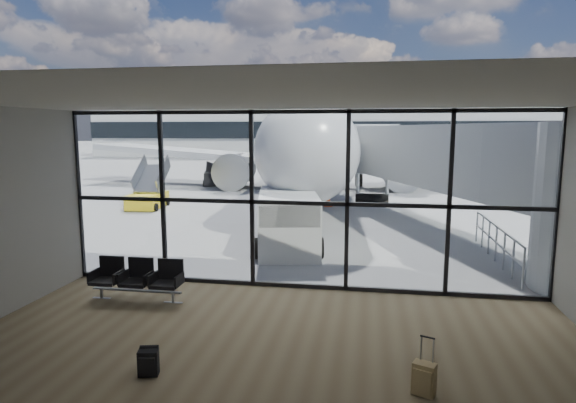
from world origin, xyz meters
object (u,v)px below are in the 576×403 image
(airliner, at_px, (318,142))
(service_van, at_px, (288,220))
(backpack, at_px, (148,362))
(suitcase, at_px, (424,379))
(mobile_stairs, at_px, (148,198))
(belt_loader, at_px, (213,177))
(seating_row, at_px, (138,277))

(airliner, xyz_separation_m, service_van, (1.11, -19.55, -2.17))
(backpack, relative_size, service_van, 0.10)
(backpack, bearing_deg, suitcase, -11.74)
(service_van, relative_size, mobile_stairs, 1.48)
(suitcase, xyz_separation_m, belt_loader, (-12.18, 26.81, 0.28))
(backpack, relative_size, mobile_stairs, 0.15)
(backpack, xyz_separation_m, belt_loader, (-7.80, 26.95, 0.33))
(backpack, xyz_separation_m, airliner, (-0.28, 28.43, 2.91))
(suitcase, height_order, mobile_stairs, mobile_stairs)
(mobile_stairs, bearing_deg, seating_row, -70.60)
(mobile_stairs, bearing_deg, suitcase, -58.22)
(airliner, height_order, belt_loader, airliner)
(airliner, xyz_separation_m, mobile_stairs, (-7.48, -12.25, -2.63))
(suitcase, distance_m, mobile_stairs, 20.12)
(airliner, bearing_deg, backpack, -94.26)
(airliner, relative_size, belt_loader, 10.54)
(backpack, height_order, mobile_stairs, mobile_stairs)
(backpack, bearing_deg, airliner, 77.04)
(seating_row, bearing_deg, mobile_stairs, 114.68)
(seating_row, distance_m, mobile_stairs, 14.10)
(backpack, height_order, suitcase, suitcase)
(seating_row, distance_m, service_van, 6.14)
(service_van, distance_m, mobile_stairs, 11.28)
(airliner, bearing_deg, belt_loader, -173.69)
(seating_row, relative_size, belt_loader, 0.58)
(backpack, distance_m, airliner, 28.58)
(seating_row, distance_m, suitcase, 7.03)
(service_van, bearing_deg, seating_row, -127.08)
(airliner, relative_size, mobile_stairs, 12.66)
(service_van, xyz_separation_m, belt_loader, (-8.62, 18.07, -0.42))
(seating_row, relative_size, mobile_stairs, 0.70)
(suitcase, xyz_separation_m, mobile_stairs, (-12.15, 16.04, 0.24))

